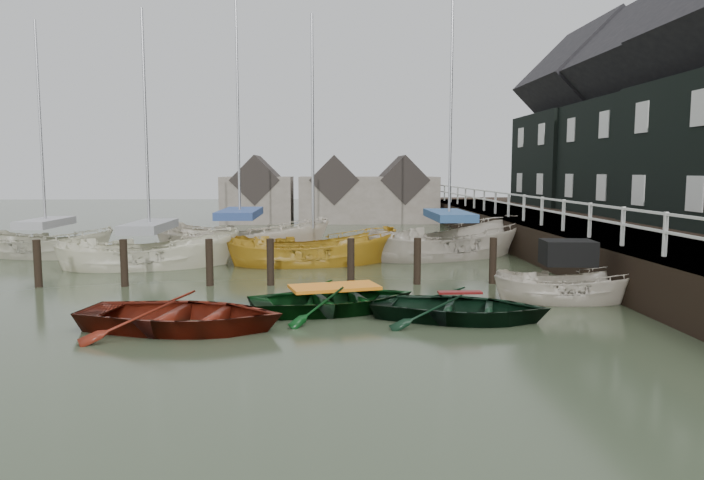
{
  "coord_description": "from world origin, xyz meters",
  "views": [
    {
      "loc": [
        0.45,
        -15.55,
        3.41
      ],
      "look_at": [
        1.21,
        2.53,
        1.4
      ],
      "focal_mm": 32.0,
      "sensor_mm": 36.0,
      "label": 1
    }
  ],
  "objects_px": {
    "rowboat_red": "(183,330)",
    "sailboat_e": "(47,255)",
    "sailboat_a": "(151,265)",
    "rowboat_dkgreen": "(459,320)",
    "sailboat_b": "(241,253)",
    "sailboat_d": "(448,255)",
    "sailboat_c": "(313,264)",
    "rowboat_green": "(334,311)",
    "motorboat": "(569,297)"
  },
  "relations": [
    {
      "from": "motorboat",
      "to": "sailboat_e",
      "type": "relative_size",
      "value": 0.39
    },
    {
      "from": "rowboat_dkgreen",
      "to": "motorboat",
      "type": "distance_m",
      "value": 3.77
    },
    {
      "from": "rowboat_dkgreen",
      "to": "sailboat_b",
      "type": "height_order",
      "value": "sailboat_b"
    },
    {
      "from": "sailboat_c",
      "to": "sailboat_d",
      "type": "xyz_separation_m",
      "value": [
        5.32,
        1.71,
        0.05
      ]
    },
    {
      "from": "rowboat_red",
      "to": "sailboat_c",
      "type": "bearing_deg",
      "value": -5.44
    },
    {
      "from": "rowboat_dkgreen",
      "to": "sailboat_c",
      "type": "distance_m",
      "value": 9.44
    },
    {
      "from": "rowboat_red",
      "to": "sailboat_a",
      "type": "height_order",
      "value": "sailboat_a"
    },
    {
      "from": "sailboat_b",
      "to": "sailboat_d",
      "type": "distance_m",
      "value": 8.38
    },
    {
      "from": "sailboat_b",
      "to": "sailboat_c",
      "type": "height_order",
      "value": "sailboat_b"
    },
    {
      "from": "motorboat",
      "to": "rowboat_dkgreen",
      "type": "bearing_deg",
      "value": 124.55
    },
    {
      "from": "rowboat_red",
      "to": "sailboat_e",
      "type": "distance_m",
      "value": 14.26
    },
    {
      "from": "sailboat_c",
      "to": "sailboat_d",
      "type": "bearing_deg",
      "value": -79.94
    },
    {
      "from": "rowboat_dkgreen",
      "to": "sailboat_c",
      "type": "height_order",
      "value": "sailboat_c"
    },
    {
      "from": "rowboat_green",
      "to": "sailboat_c",
      "type": "height_order",
      "value": "sailboat_c"
    },
    {
      "from": "rowboat_green",
      "to": "sailboat_e",
      "type": "relative_size",
      "value": 0.4
    },
    {
      "from": "sailboat_b",
      "to": "sailboat_d",
      "type": "xyz_separation_m",
      "value": [
        8.33,
        -0.92,
        0.0
      ]
    },
    {
      "from": "rowboat_red",
      "to": "sailboat_a",
      "type": "relative_size",
      "value": 0.44
    },
    {
      "from": "motorboat",
      "to": "sailboat_a",
      "type": "xyz_separation_m",
      "value": [
        -12.57,
        6.42,
        -0.05
      ]
    },
    {
      "from": "motorboat",
      "to": "sailboat_d",
      "type": "xyz_separation_m",
      "value": [
        -1.48,
        8.62,
        -0.05
      ]
    },
    {
      "from": "rowboat_dkgreen",
      "to": "sailboat_a",
      "type": "relative_size",
      "value": 0.4
    },
    {
      "from": "rowboat_dkgreen",
      "to": "sailboat_b",
      "type": "xyz_separation_m",
      "value": [
        -6.53,
        11.4,
        0.06
      ]
    },
    {
      "from": "rowboat_red",
      "to": "sailboat_d",
      "type": "height_order",
      "value": "sailboat_d"
    },
    {
      "from": "sailboat_c",
      "to": "rowboat_dkgreen",
      "type": "bearing_deg",
      "value": -165.85
    },
    {
      "from": "rowboat_red",
      "to": "sailboat_d",
      "type": "xyz_separation_m",
      "value": [
        7.96,
        11.12,
        0.06
      ]
    },
    {
      "from": "sailboat_a",
      "to": "rowboat_dkgreen",
      "type": "bearing_deg",
      "value": -144.73
    },
    {
      "from": "sailboat_d",
      "to": "motorboat",
      "type": "bearing_deg",
      "value": 165.97
    },
    {
      "from": "rowboat_green",
      "to": "sailboat_d",
      "type": "xyz_separation_m",
      "value": [
        4.66,
        9.49,
        0.06
      ]
    },
    {
      "from": "sailboat_a",
      "to": "rowboat_green",
      "type": "bearing_deg",
      "value": -151.66
    },
    {
      "from": "rowboat_red",
      "to": "rowboat_dkgreen",
      "type": "relative_size",
      "value": 1.1
    },
    {
      "from": "motorboat",
      "to": "sailboat_e",
      "type": "distance_m",
      "value": 19.75
    },
    {
      "from": "motorboat",
      "to": "sailboat_e",
      "type": "xyz_separation_m",
      "value": [
        -17.42,
        9.31,
        -0.05
      ]
    },
    {
      "from": "rowboat_dkgreen",
      "to": "sailboat_b",
      "type": "bearing_deg",
      "value": 45.84
    },
    {
      "from": "sailboat_a",
      "to": "sailboat_e",
      "type": "relative_size",
      "value": 0.99
    },
    {
      "from": "sailboat_a",
      "to": "sailboat_c",
      "type": "height_order",
      "value": "sailboat_a"
    },
    {
      "from": "rowboat_dkgreen",
      "to": "sailboat_e",
      "type": "distance_m",
      "value": 18.02
    },
    {
      "from": "sailboat_c",
      "to": "sailboat_a",
      "type": "bearing_deg",
      "value": 87.08
    },
    {
      "from": "motorboat",
      "to": "sailboat_b",
      "type": "xyz_separation_m",
      "value": [
        -9.81,
        9.54,
        -0.05
      ]
    },
    {
      "from": "rowboat_green",
      "to": "motorboat",
      "type": "relative_size",
      "value": 1.01
    },
    {
      "from": "sailboat_a",
      "to": "sailboat_b",
      "type": "relative_size",
      "value": 0.85
    },
    {
      "from": "sailboat_a",
      "to": "sailboat_b",
      "type": "bearing_deg",
      "value": -54.52
    },
    {
      "from": "motorboat",
      "to": "sailboat_d",
      "type": "relative_size",
      "value": 0.33
    },
    {
      "from": "rowboat_red",
      "to": "sailboat_b",
      "type": "xyz_separation_m",
      "value": [
        -0.37,
        12.05,
        0.06
      ]
    },
    {
      "from": "sailboat_d",
      "to": "sailboat_e",
      "type": "relative_size",
      "value": 1.19
    },
    {
      "from": "motorboat",
      "to": "sailboat_c",
      "type": "xyz_separation_m",
      "value": [
        -6.8,
        6.91,
        -0.1
      ]
    },
    {
      "from": "rowboat_dkgreen",
      "to": "sailboat_c",
      "type": "relative_size",
      "value": 0.4
    },
    {
      "from": "sailboat_c",
      "to": "rowboat_red",
      "type": "bearing_deg",
      "value": 156.6
    },
    {
      "from": "sailboat_d",
      "to": "sailboat_e",
      "type": "distance_m",
      "value": 15.95
    },
    {
      "from": "rowboat_red",
      "to": "sailboat_a",
      "type": "xyz_separation_m",
      "value": [
        -3.13,
        8.93,
        0.06
      ]
    },
    {
      "from": "sailboat_b",
      "to": "sailboat_d",
      "type": "relative_size",
      "value": 0.98
    },
    {
      "from": "rowboat_green",
      "to": "rowboat_dkgreen",
      "type": "relative_size",
      "value": 1.02
    }
  ]
}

